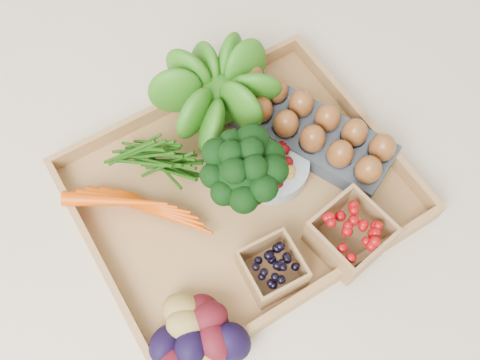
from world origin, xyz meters
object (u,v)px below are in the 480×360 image
tray (240,193)px  broccoli (243,183)px  egg_carton (305,131)px  cherry_bowl (272,168)px

tray → broccoli: size_ratio=3.75×
broccoli → egg_carton: bearing=15.8°
broccoli → cherry_bowl: (0.07, 0.01, -0.04)m
egg_carton → cherry_bowl: bearing=174.8°
cherry_bowl → egg_carton: 0.10m
tray → cherry_bowl: size_ratio=4.16×
cherry_bowl → egg_carton: size_ratio=0.40×
cherry_bowl → egg_carton: (0.09, 0.03, 0.00)m
tray → cherry_bowl: 0.07m
tray → egg_carton: bearing=11.9°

